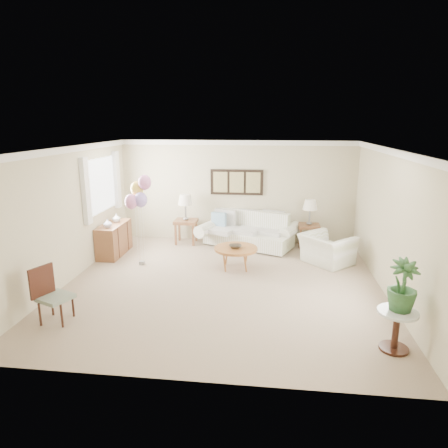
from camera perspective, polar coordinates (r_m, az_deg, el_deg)
name	(u,v)px	position (r m, az deg, el deg)	size (l,w,h in m)	color
ground_plane	(223,284)	(7.80, -0.20, -8.60)	(6.00, 6.00, 0.00)	tan
room_shell	(217,201)	(7.43, -0.97, 3.36)	(6.04, 6.04, 2.60)	beige
wall_art_triptych	(237,182)	(10.24, 1.83, 5.98)	(1.35, 0.06, 0.65)	black
sofa	(249,233)	(10.04, 3.55, -1.25)	(2.67, 1.63, 0.87)	white
end_table_left	(186,224)	(10.26, -5.46, 0.05)	(0.56, 0.51, 0.62)	brown
end_table_right	(309,228)	(10.15, 12.02, -0.58)	(0.52, 0.48, 0.57)	brown
lamp_left	(185,200)	(10.12, -5.54, 3.37)	(0.38, 0.38, 0.66)	gray
lamp_right	(310,206)	(10.02, 12.20, 2.60)	(0.36, 0.36, 0.63)	gray
coffee_table	(236,249)	(8.47, 1.70, -3.62)	(0.92, 0.92, 0.46)	#9C6233
decor_bowl	(235,246)	(8.43, 1.63, -3.22)	(0.26, 0.26, 0.06)	#30281E
armchair	(327,249)	(9.07, 14.45, -3.52)	(1.01, 0.88, 0.65)	white
side_table	(397,321)	(6.03, 23.47, -12.54)	(0.54, 0.54, 0.58)	silver
potted_plant	(403,285)	(5.87, 24.15, -8.01)	(0.40, 0.40, 0.71)	#284923
accent_chair	(51,293)	(6.83, -23.50, -9.04)	(0.58, 0.58, 0.91)	gray
credenza	(114,239)	(9.74, -15.42, -2.09)	(0.46, 1.20, 0.74)	brown
vase_white	(108,223)	(9.31, -16.29, 0.08)	(0.19, 0.19, 0.20)	silver
vase_sage	(116,218)	(9.77, -15.12, 0.83)	(0.19, 0.19, 0.20)	#B4B5B4
balloon_cluster	(138,194)	(8.62, -12.12, 4.26)	(0.54, 0.49, 1.97)	gray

